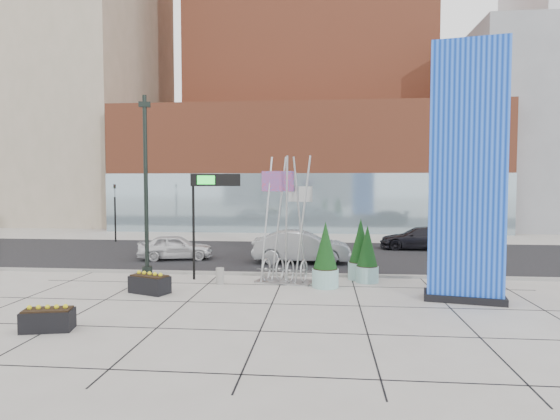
# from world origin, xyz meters

# --- Properties ---
(ground) EXTENTS (160.00, 160.00, 0.00)m
(ground) POSITION_xyz_m (0.00, 0.00, 0.00)
(ground) COLOR #9E9991
(ground) RESTS_ON ground
(street_asphalt) EXTENTS (80.00, 12.00, 0.02)m
(street_asphalt) POSITION_xyz_m (0.00, 10.00, 0.01)
(street_asphalt) COLOR black
(street_asphalt) RESTS_ON ground
(curb_edge) EXTENTS (80.00, 0.30, 0.12)m
(curb_edge) POSITION_xyz_m (0.00, 4.00, 0.06)
(curb_edge) COLOR gray
(curb_edge) RESTS_ON ground
(tower_podium) EXTENTS (34.00, 10.00, 11.00)m
(tower_podium) POSITION_xyz_m (1.00, 27.00, 5.50)
(tower_podium) COLOR #98472C
(tower_podium) RESTS_ON ground
(tower_glass_front) EXTENTS (34.00, 0.60, 5.00)m
(tower_glass_front) POSITION_xyz_m (1.00, 22.20, 2.50)
(tower_glass_front) COLOR #8CA5B2
(tower_glass_front) RESTS_ON ground
(building_beige_left) EXTENTS (18.00, 20.00, 34.00)m
(building_beige_left) POSITION_xyz_m (-26.00, 34.00, 17.00)
(building_beige_left) COLOR gray
(building_beige_left) RESTS_ON ground
(blue_pylon) EXTENTS (2.91, 1.74, 9.08)m
(blue_pylon) POSITION_xyz_m (7.75, 0.13, 4.38)
(blue_pylon) COLOR #0B33A8
(blue_pylon) RESTS_ON ground
(lamp_post) EXTENTS (0.54, 0.44, 7.98)m
(lamp_post) POSITION_xyz_m (-5.00, 3.00, 3.27)
(lamp_post) COLOR black
(lamp_post) RESTS_ON ground
(public_art_sculpture) EXTENTS (2.55, 1.69, 5.31)m
(public_art_sculpture) POSITION_xyz_m (1.16, 2.61, 1.39)
(public_art_sculpture) COLOR #ADB0B2
(public_art_sculpture) RESTS_ON ground
(concrete_bollard) EXTENTS (0.34, 0.34, 0.67)m
(concrete_bollard) POSITION_xyz_m (-1.50, 2.00, 0.33)
(concrete_bollard) COLOR gray
(concrete_bollard) RESTS_ON ground
(overhead_street_sign) EXTENTS (2.07, 0.98, 4.58)m
(overhead_street_sign) POSITION_xyz_m (-2.05, 2.80, 3.93)
(overhead_street_sign) COLOR black
(overhead_street_sign) RESTS_ON ground
(round_planter_east) EXTENTS (0.96, 0.96, 2.41)m
(round_planter_east) POSITION_xyz_m (4.60, 2.95, 1.14)
(round_planter_east) COLOR #8DBDBA
(round_planter_east) RESTS_ON ground
(round_planter_mid) EXTENTS (1.06, 1.06, 2.66)m
(round_planter_mid) POSITION_xyz_m (4.36, 3.51, 1.26)
(round_planter_mid) COLOR #8DBDBA
(round_planter_mid) RESTS_ON ground
(round_planter_west) EXTENTS (1.06, 1.06, 2.65)m
(round_planter_west) POSITION_xyz_m (2.84, 1.80, 1.25)
(round_planter_west) COLOR #8DBDBA
(round_planter_west) RESTS_ON ground
(box_planter_north) EXTENTS (1.68, 1.26, 0.83)m
(box_planter_north) POSITION_xyz_m (-3.80, 0.16, 0.38)
(box_planter_north) COLOR black
(box_planter_north) RESTS_ON ground
(box_planter_south) EXTENTS (1.47, 0.96, 0.75)m
(box_planter_south) POSITION_xyz_m (-4.98, -4.50, 0.34)
(box_planter_south) COLOR black
(box_planter_south) RESTS_ON ground
(car_white_west) EXTENTS (4.23, 2.43, 1.35)m
(car_white_west) POSITION_xyz_m (-5.28, 7.84, 0.68)
(car_white_west) COLOR silver
(car_white_west) RESTS_ON ground
(car_silver_mid) EXTENTS (5.14, 1.96, 1.67)m
(car_silver_mid) POSITION_xyz_m (1.61, 7.43, 0.84)
(car_silver_mid) COLOR #96999D
(car_silver_mid) RESTS_ON ground
(car_dark_east) EXTENTS (4.98, 2.31, 1.41)m
(car_dark_east) POSITION_xyz_m (8.76, 13.10, 0.70)
(car_dark_east) COLOR black
(car_dark_east) RESTS_ON ground
(traffic_signal) EXTENTS (0.15, 0.18, 4.10)m
(traffic_signal) POSITION_xyz_m (-12.00, 15.00, 2.30)
(traffic_signal) COLOR black
(traffic_signal) RESTS_ON ground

